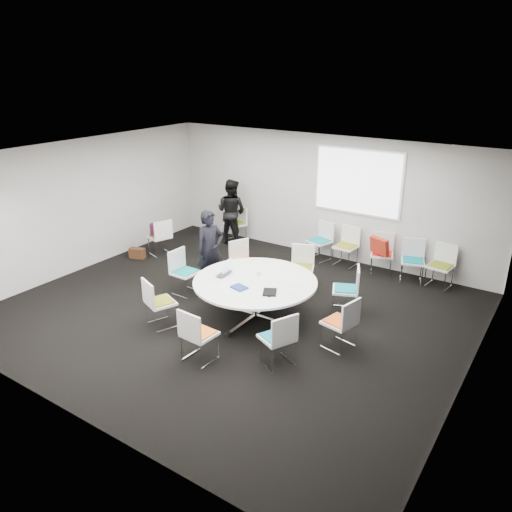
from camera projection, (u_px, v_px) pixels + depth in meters
The scene contains 31 objects.
room_shell at pixel (238, 240), 8.61m from camera, with size 8.08×7.08×2.88m.
conference_table at pixel (255, 291), 8.74m from camera, with size 2.16×2.16×0.73m.
projection_screen at pixel (357, 182), 10.76m from camera, with size 1.90×0.03×1.35m, color white.
chair_ring_a at pixel (339, 332), 7.91m from camera, with size 0.54×0.55×0.88m.
chair_ring_b at pixel (345, 298), 9.04m from camera, with size 0.59×0.60×0.88m.
chair_ring_c at pixel (301, 276), 9.98m from camera, with size 0.60×0.59×0.88m.
chair_ring_d at pixel (244, 270), 10.25m from camera, with size 0.60×0.60×0.88m.
chair_ring_e at pixel (185, 280), 9.78m from camera, with size 0.46×0.47×0.88m.
chair_ring_f at pixel (161, 311), 8.57m from camera, with size 0.60×0.59×0.88m.
chair_ring_g at pixel (199, 344), 7.57m from camera, with size 0.49×0.48×0.88m.
chair_ring_h at pixel (277, 348), 7.47m from camera, with size 0.60×0.61×0.88m.
chair_back_a at pixel (320, 248), 11.46m from camera, with size 0.57×0.56×0.88m.
chair_back_b at pixel (346, 254), 11.13m from camera, with size 0.49×0.48×0.88m.
chair_back_c at pixel (381, 261), 10.70m from camera, with size 0.58×0.57×0.88m.
chair_back_d at pixel (412, 269), 10.33m from camera, with size 0.58×0.57×0.88m.
chair_back_e at pixel (440, 274), 10.07m from camera, with size 0.52×0.51×0.88m.
chair_spare_left at pixel (160, 244), 11.75m from camera, with size 0.57×0.58×0.88m.
chair_person_back at pixel (236, 230), 12.66m from camera, with size 0.60×0.59×0.88m.
person_main at pixel (210, 250), 9.88m from camera, with size 0.58×0.38×1.60m, color black.
person_back at pixel (231, 212), 12.34m from camera, with size 0.79×0.61×1.62m, color black.
laptop at pixel (227, 275), 8.87m from camera, with size 0.37×0.24×0.03m, color #333338.
laptop_lid at pixel (227, 266), 8.92m from camera, with size 0.30×0.02×0.22m, color silver.
notebook_black at pixel (270, 292), 8.20m from camera, with size 0.22×0.30×0.02m, color black.
tablet_folio at pixel (239, 287), 8.37m from camera, with size 0.26×0.20×0.03m, color navy.
papers_right at pixel (294, 281), 8.64m from camera, with size 0.30×0.21×0.00m, color white.
papers_front at pixel (290, 290), 8.28m from camera, with size 0.30×0.21×0.00m, color silver.
cup at pixel (258, 273), 8.85m from camera, with size 0.08×0.08×0.09m, color white.
phone at pixel (268, 296), 8.10m from camera, with size 0.14×0.07×0.01m, color black.
maroon_bag at pixel (159, 230), 11.63m from camera, with size 0.40×0.14×0.28m, color #411126.
brown_bag at pixel (137, 253), 11.59m from camera, with size 0.36×0.16×0.24m, color #432715.
red_jacket at pixel (379, 246), 10.37m from camera, with size 0.44×0.10×0.35m, color maroon.
Camera 1 is at (4.85, -6.58, 4.28)m, focal length 35.00 mm.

